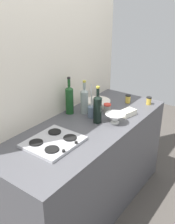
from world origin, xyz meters
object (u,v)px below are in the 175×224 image
object	(u,v)px
mixing_bowl	(115,118)
condiment_jar_spare	(107,108)
condiment_jar_rear	(149,101)
condiment_jar_front	(128,99)
wine_bottle_mid_left	(98,108)
wine_bottle_leftmost	(69,99)
utensil_crock	(92,111)
plate_stack	(97,103)
butter_dish	(128,113)
stovetop_hob	(54,142)
wine_bottle_mid_right	(84,100)

from	to	relation	value
mixing_bowl	condiment_jar_spare	distance (m)	0.23
condiment_jar_rear	condiment_jar_front	bearing A→B (deg)	112.94
wine_bottle_mid_left	condiment_jar_spare	world-z (taller)	wine_bottle_mid_left
wine_bottle_leftmost	mixing_bowl	xyz separation A→B (m)	(0.07, -0.45, -0.09)
wine_bottle_leftmost	utensil_crock	xyz separation A→B (m)	(0.06, -0.22, -0.08)
plate_stack	condiment_jar_spare	distance (m)	0.19
wine_bottle_mid_left	condiment_jar_rear	xyz separation A→B (m)	(0.65, -0.20, -0.09)
plate_stack	butter_dish	distance (m)	0.36
stovetop_hob	wine_bottle_mid_left	world-z (taller)	wine_bottle_mid_left
plate_stack	wine_bottle_mid_right	bearing A→B (deg)	178.42
butter_dish	condiment_jar_front	bearing A→B (deg)	27.48
wine_bottle_leftmost	condiment_jar_rear	world-z (taller)	wine_bottle_leftmost
butter_dish	condiment_jar_rear	distance (m)	0.37
wine_bottle_mid_right	utensil_crock	xyz separation A→B (m)	(-0.03, -0.11, -0.07)
wine_bottle_mid_left	condiment_jar_front	world-z (taller)	wine_bottle_mid_left
wine_bottle_leftmost	utensil_crock	size ratio (longest dim) A/B	1.15
wine_bottle_mid_right	mixing_bowl	xyz separation A→B (m)	(-0.02, -0.35, -0.08)
butter_dish	condiment_jar_spare	bearing A→B (deg)	108.22
wine_bottle_mid_right	condiment_jar_rear	distance (m)	0.70
wine_bottle_leftmost	condiment_jar_spare	distance (m)	0.37
stovetop_hob	condiment_jar_front	xyz separation A→B (m)	(1.07, -0.07, 0.03)
stovetop_hob	utensil_crock	world-z (taller)	utensil_crock
wine_bottle_mid_right	mixing_bowl	bearing A→B (deg)	-92.53
wine_bottle_leftmost	butter_dish	distance (m)	0.56
plate_stack	wine_bottle_mid_left	xyz separation A→B (m)	(-0.31, -0.21, 0.10)
stovetop_hob	condiment_jar_spare	xyz separation A→B (m)	(0.72, -0.03, 0.03)
wine_bottle_mid_right	utensil_crock	bearing A→B (deg)	-105.52
condiment_jar_front	condiment_jar_spare	distance (m)	0.35
stovetop_hob	condiment_jar_spare	bearing A→B (deg)	-2.33
condiment_jar_spare	wine_bottle_leftmost	bearing A→B (deg)	127.82
plate_stack	mixing_bowl	size ratio (longest dim) A/B	1.52
mixing_bowl	utensil_crock	distance (m)	0.23
condiment_jar_rear	condiment_jar_spare	distance (m)	0.49
mixing_bowl	condiment_jar_rear	bearing A→B (deg)	-6.45
utensil_crock	mixing_bowl	bearing A→B (deg)	-86.03
wine_bottle_mid_right	condiment_jar_rear	world-z (taller)	wine_bottle_mid_right
wine_bottle_leftmost	condiment_jar_front	xyz separation A→B (m)	(0.56, -0.32, -0.10)
stovetop_hob	wine_bottle_mid_left	bearing A→B (deg)	-7.67
wine_bottle_leftmost	mixing_bowl	distance (m)	0.47
stovetop_hob	condiment_jar_front	bearing A→B (deg)	-3.70
utensil_crock	condiment_jar_spare	size ratio (longest dim) A/B	3.47
condiment_jar_rear	condiment_jar_spare	xyz separation A→B (m)	(-0.43, 0.24, 0.00)
wine_bottle_mid_left	mixing_bowl	bearing A→B (deg)	-59.79
wine_bottle_leftmost	mixing_bowl	bearing A→B (deg)	-80.89
wine_bottle_mid_left	wine_bottle_mid_right	size ratio (longest dim) A/B	1.04
wine_bottle_leftmost	utensil_crock	world-z (taller)	wine_bottle_leftmost
wine_bottle_leftmost	condiment_jar_rear	size ratio (longest dim) A/B	4.33
wine_bottle_leftmost	wine_bottle_mid_left	world-z (taller)	wine_bottle_leftmost
wine_bottle_leftmost	wine_bottle_mid_right	world-z (taller)	wine_bottle_leftmost
condiment_jar_spare	wine_bottle_mid_right	bearing A→B (deg)	127.06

